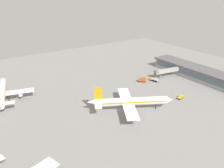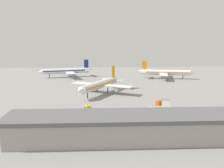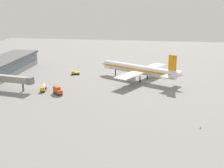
% 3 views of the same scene
% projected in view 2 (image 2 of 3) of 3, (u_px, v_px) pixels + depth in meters
% --- Properties ---
extents(ground, '(288.00, 288.00, 0.00)m').
position_uv_depth(ground, '(105.00, 92.00, 159.74)').
color(ground, gray).
extents(terminal_building, '(80.14, 15.98, 8.42)m').
position_uv_depth(terminal_building, '(132.00, 127.00, 82.63)').
color(terminal_building, '#9E9993').
rests_on(terminal_building, ground).
extents(airplane_at_gate, '(46.19, 37.61, 14.20)m').
position_uv_depth(airplane_at_gate, '(165.00, 72.00, 212.90)').
color(airplane_at_gate, white).
rests_on(airplane_at_gate, ground).
extents(airplane_taxiing, '(37.39, 44.80, 14.89)m').
position_uv_depth(airplane_taxiing, '(100.00, 84.00, 154.24)').
color(airplane_taxiing, white).
rests_on(airplane_taxiing, ground).
extents(airplane_distant, '(46.72, 38.24, 14.51)m').
position_uv_depth(airplane_distant, '(66.00, 71.00, 222.38)').
color(airplane_distant, white).
rests_on(airplane_distant, ground).
extents(fuel_truck, '(6.56, 3.30, 2.50)m').
position_uv_depth(fuel_truck, '(156.00, 109.00, 115.24)').
color(fuel_truck, black).
rests_on(fuel_truck, ground).
extents(catering_truck, '(5.34, 5.27, 3.30)m').
position_uv_depth(catering_truck, '(160.00, 104.00, 123.25)').
color(catering_truck, black).
rests_on(catering_truck, ground).
extents(pushback_tractor, '(3.09, 4.73, 1.90)m').
position_uv_depth(pushback_tractor, '(88.00, 107.00, 120.02)').
color(pushback_tractor, black).
rests_on(pushback_tractor, ground).
extents(jet_bridge, '(6.47, 21.72, 6.74)m').
position_uv_depth(jet_bridge, '(167.00, 108.00, 101.21)').
color(jet_bridge, '#9E9993').
rests_on(jet_bridge, ground).
extents(safety_cone_near_gate, '(0.44, 0.44, 0.60)m').
position_uv_depth(safety_cone_near_gate, '(40.00, 111.00, 115.50)').
color(safety_cone_near_gate, '#EA590C').
rests_on(safety_cone_near_gate, ground).
extents(safety_cone_mid_apron, '(0.44, 0.44, 0.60)m').
position_uv_depth(safety_cone_mid_apron, '(180.00, 85.00, 180.75)').
color(safety_cone_mid_apron, '#EA590C').
rests_on(safety_cone_mid_apron, ground).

